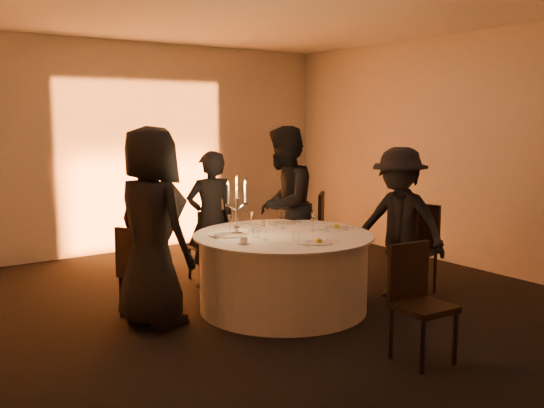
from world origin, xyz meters
TOP-DOWN VIEW (x-y plane):
  - floor at (0.00, 0.00)m, footprint 7.00×7.00m
  - ceiling at (0.00, 0.00)m, footprint 7.00×7.00m
  - wall_back at (0.00, 3.50)m, footprint 7.00×0.00m
  - wall_right at (3.00, 0.00)m, footprint 0.00×7.00m
  - uplighter_fixture at (0.00, 3.20)m, footprint 0.25×0.12m
  - banquet_table at (0.00, 0.00)m, footprint 1.80×1.80m
  - chair_left at (-1.30, 0.56)m, footprint 0.52×0.52m
  - chair_back_left at (-0.11, 1.32)m, footprint 0.40×0.41m
  - chair_back_right at (1.19, 1.04)m, footprint 0.62×0.62m
  - chair_right at (1.55, -0.35)m, footprint 0.52×0.52m
  - chair_front at (0.12, -1.65)m, footprint 0.43×0.43m
  - guest_left at (-1.27, 0.30)m, footprint 0.78×1.02m
  - guest_back_left at (-0.19, 1.14)m, footprint 0.62×0.46m
  - guest_back_right at (0.61, 0.84)m, footprint 1.13×1.08m
  - guest_right at (1.23, -0.39)m, footprint 0.89×1.18m
  - plate_left at (-0.50, 0.23)m, footprint 0.36×0.29m
  - plate_back_left at (-0.10, 0.54)m, footprint 0.36×0.29m
  - plate_back_right at (0.36, 0.48)m, footprint 0.35×0.25m
  - plate_right at (0.62, -0.09)m, footprint 0.36×0.25m
  - plate_front at (-0.01, -0.56)m, footprint 0.36×0.26m
  - coffee_cup at (-0.58, -0.18)m, footprint 0.11×0.11m
  - candelabra at (-0.39, 0.25)m, footprint 0.25×0.12m
  - wine_glass_a at (-0.16, 0.36)m, footprint 0.07×0.07m
  - wine_glass_b at (0.36, -0.03)m, footprint 0.07×0.07m
  - wine_glass_c at (0.18, 0.26)m, footprint 0.07×0.07m
  - wine_glass_d at (-0.32, -0.15)m, footprint 0.07×0.07m
  - wine_glass_e at (-0.44, 0.30)m, footprint 0.07×0.07m
  - tumbler_a at (-0.12, -0.37)m, footprint 0.07×0.07m
  - tumbler_b at (-0.31, 0.02)m, footprint 0.07×0.07m

SIDE VIEW (x-z plane):
  - floor at x=0.00m, z-range 0.00..0.00m
  - uplighter_fixture at x=0.00m, z-range 0.00..0.10m
  - banquet_table at x=0.00m, z-range 0.00..0.77m
  - chair_back_left at x=-0.11m, z-range 0.05..0.91m
  - chair_left at x=-1.30m, z-range 0.05..0.95m
  - chair_front at x=0.12m, z-range 0.06..0.99m
  - chair_right at x=1.55m, z-range 0.06..1.04m
  - chair_back_right at x=1.19m, z-range 0.06..1.06m
  - plate_back_right at x=0.36m, z-range 0.77..0.78m
  - plate_left at x=-0.50m, z-range 0.77..0.78m
  - plate_back_left at x=-0.10m, z-range 0.77..0.78m
  - guest_back_left at x=-0.19m, z-range 0.00..1.56m
  - plate_front at x=-0.01m, z-range 0.75..0.83m
  - plate_right at x=0.62m, z-range 0.75..0.83m
  - coffee_cup at x=-0.58m, z-range 0.77..0.83m
  - guest_right at x=1.23m, z-range 0.00..1.62m
  - tumbler_a at x=-0.12m, z-range 0.77..0.86m
  - tumbler_b at x=-0.31m, z-range 0.77..0.86m
  - wine_glass_a at x=-0.16m, z-range 0.81..1.00m
  - wine_glass_b at x=0.36m, z-range 0.81..1.00m
  - wine_glass_c at x=0.18m, z-range 0.81..1.00m
  - wine_glass_d at x=-0.32m, z-range 0.81..1.00m
  - wine_glass_e at x=-0.44m, z-range 0.81..1.00m
  - guest_back_right at x=0.61m, z-range 0.00..1.83m
  - guest_left at x=-1.27m, z-range 0.00..1.85m
  - candelabra at x=-0.39m, z-range 0.68..1.27m
  - wall_back at x=0.00m, z-range -2.00..5.00m
  - wall_right at x=3.00m, z-range -2.00..5.00m
  - ceiling at x=0.00m, z-range 3.00..3.00m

